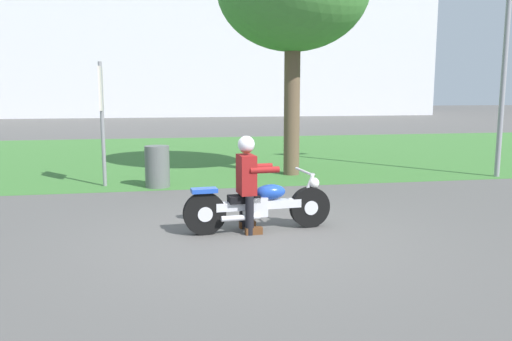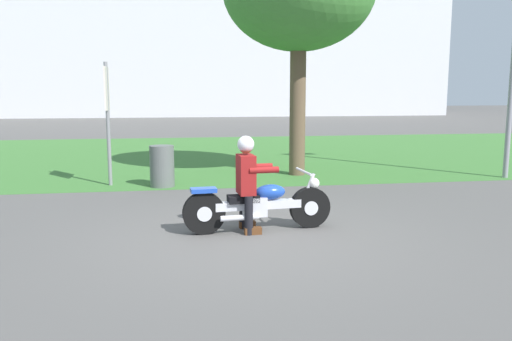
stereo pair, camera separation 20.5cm
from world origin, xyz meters
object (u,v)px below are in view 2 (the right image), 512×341
Objects in this scene: motorcycle_lead at (259,205)px; trash_can at (162,166)px; sign_banner at (107,104)px; rider_lead at (247,176)px.

motorcycle_lead is 4.04m from trash_can.
trash_can is 0.33× the size of sign_banner.
sign_banner is at bearing 115.53° from rider_lead.
sign_banner is at bearing 117.32° from motorcycle_lead.
sign_banner is (-2.38, 4.11, 0.92)m from rider_lead.
trash_can is (-1.45, 3.77, 0.06)m from motorcycle_lead.
sign_banner is at bearing 163.61° from trash_can.
rider_lead is 4.01m from trash_can.
rider_lead reaches higher than trash_can.
rider_lead is at bearing -59.91° from sign_banner.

